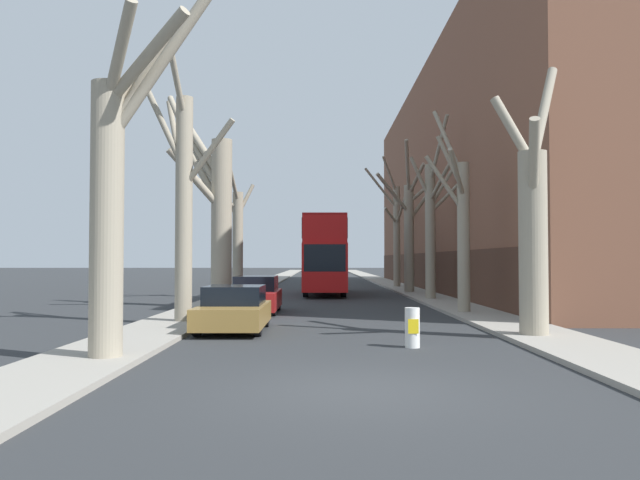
# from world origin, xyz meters

# --- Properties ---
(ground_plane) EXTENTS (300.00, 300.00, 0.00)m
(ground_plane) POSITION_xyz_m (0.00, 0.00, 0.00)
(ground_plane) COLOR #2B2D30
(sidewalk_left) EXTENTS (2.21, 120.00, 0.12)m
(sidewalk_left) POSITION_xyz_m (-5.23, 50.00, 0.06)
(sidewalk_left) COLOR gray
(sidewalk_left) RESTS_ON ground
(sidewalk_right) EXTENTS (2.21, 120.00, 0.12)m
(sidewalk_right) POSITION_xyz_m (5.23, 50.00, 0.06)
(sidewalk_right) COLOR gray
(sidewalk_right) RESTS_ON ground
(building_facade_right) EXTENTS (10.08, 48.30, 14.99)m
(building_facade_right) POSITION_xyz_m (11.32, 32.98, 7.48)
(building_facade_right) COLOR brown
(building_facade_right) RESTS_ON ground
(street_tree_left_0) EXTENTS (2.57, 2.14, 7.58)m
(street_tree_left_0) POSITION_xyz_m (-4.69, 2.60, 3.52)
(street_tree_left_0) COLOR gray
(street_tree_left_0) RESTS_ON ground
(street_tree_left_1) EXTENTS (3.17, 2.89, 8.43)m
(street_tree_left_1) POSITION_xyz_m (-4.95, 9.93, 4.12)
(street_tree_left_1) COLOR gray
(street_tree_left_1) RESTS_ON ground
(street_tree_left_2) EXTENTS (2.60, 2.89, 8.23)m
(street_tree_left_2) POSITION_xyz_m (-5.00, 17.04, 4.14)
(street_tree_left_2) COLOR gray
(street_tree_left_2) RESTS_ON ground
(street_tree_left_3) EXTENTS (2.94, 2.59, 7.42)m
(street_tree_left_3) POSITION_xyz_m (-5.09, 23.59, 3.34)
(street_tree_left_3) COLOR gray
(street_tree_left_3) RESTS_ON ground
(street_tree_right_0) EXTENTS (2.22, 2.97, 7.47)m
(street_tree_right_0) POSITION_xyz_m (4.96, 6.35, 2.92)
(street_tree_right_0) COLOR gray
(street_tree_right_0) RESTS_ON ground
(street_tree_right_1) EXTENTS (1.68, 3.30, 7.92)m
(street_tree_right_1) POSITION_xyz_m (4.70, 13.43, 3.36)
(street_tree_right_1) COLOR gray
(street_tree_right_1) RESTS_ON ground
(street_tree_right_2) EXTENTS (2.88, 3.13, 8.98)m
(street_tree_right_2) POSITION_xyz_m (5.05, 21.43, 4.02)
(street_tree_right_2) COLOR gray
(street_tree_right_2) RESTS_ON ground
(street_tree_right_3) EXTENTS (4.04, 2.71, 9.08)m
(street_tree_right_3) POSITION_xyz_m (4.86, 28.02, 3.96)
(street_tree_right_3) COLOR gray
(street_tree_right_3) RESTS_ON ground
(street_tree_right_4) EXTENTS (2.89, 2.87, 9.41)m
(street_tree_right_4) POSITION_xyz_m (4.92, 35.31, 4.19)
(street_tree_right_4) COLOR gray
(street_tree_right_4) RESTS_ON ground
(double_decker_bus) EXTENTS (2.43, 10.19, 4.51)m
(double_decker_bus) POSITION_xyz_m (-0.34, 27.42, 2.55)
(double_decker_bus) COLOR red
(double_decker_bus) RESTS_ON ground
(parked_car_0) EXTENTS (1.84, 3.95, 1.29)m
(parked_car_0) POSITION_xyz_m (-3.06, 8.12, 0.62)
(parked_car_0) COLOR olive
(parked_car_0) RESTS_ON ground
(parked_car_1) EXTENTS (1.77, 4.21, 1.42)m
(parked_car_1) POSITION_xyz_m (-3.06, 14.22, 0.67)
(parked_car_1) COLOR maroon
(parked_car_1) RESTS_ON ground
(traffic_bollard) EXTENTS (0.35, 0.36, 0.93)m
(traffic_bollard) POSITION_xyz_m (1.57, 4.74, 0.46)
(traffic_bollard) COLOR white
(traffic_bollard) RESTS_ON ground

